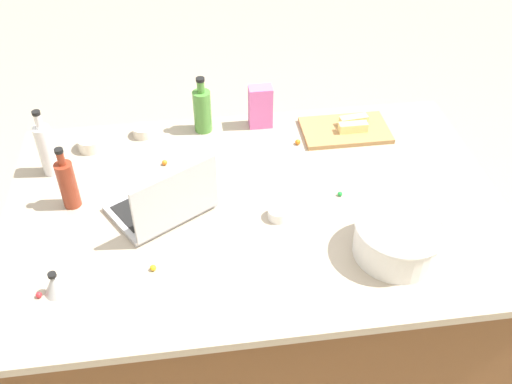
# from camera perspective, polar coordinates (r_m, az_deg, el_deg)

# --- Properties ---
(ground_plane) EXTENTS (12.00, 12.00, 0.00)m
(ground_plane) POSITION_cam_1_polar(r_m,az_deg,el_deg) (2.62, 0.00, -16.00)
(ground_plane) COLOR #B7A88E
(island_counter) EXTENTS (1.66, 1.08, 0.90)m
(island_counter) POSITION_cam_1_polar(r_m,az_deg,el_deg) (2.26, 0.00, -9.66)
(island_counter) COLOR brown
(island_counter) RESTS_ON ground
(laptop) EXTENTS (0.38, 0.35, 0.22)m
(laptop) POSITION_cam_1_polar(r_m,az_deg,el_deg) (1.89, -8.93, -1.13)
(laptop) COLOR #B7B7BC
(laptop) RESTS_ON island_counter
(mixing_bowl_large) EXTENTS (0.27, 0.27, 0.12)m
(mixing_bowl_large) POSITION_cam_1_polar(r_m,az_deg,el_deg) (1.78, 13.83, -4.40)
(mixing_bowl_large) COLOR white
(mixing_bowl_large) RESTS_ON island_counter
(bottle_vinegar) EXTENTS (0.06, 0.06, 0.25)m
(bottle_vinegar) POSITION_cam_1_polar(r_m,az_deg,el_deg) (2.13, -19.92, 4.02)
(bottle_vinegar) COLOR white
(bottle_vinegar) RESTS_ON island_counter
(bottle_olive) EXTENTS (0.07, 0.07, 0.23)m
(bottle_olive) POSITION_cam_1_polar(r_m,az_deg,el_deg) (2.24, -5.30, 8.06)
(bottle_olive) COLOR #4C8C38
(bottle_olive) RESTS_ON island_counter
(bottle_soy) EXTENTS (0.06, 0.06, 0.23)m
(bottle_soy) POSITION_cam_1_polar(r_m,az_deg,el_deg) (1.97, -18.05, 0.82)
(bottle_soy) COLOR maroon
(bottle_soy) RESTS_ON island_counter
(cutting_board) EXTENTS (0.33, 0.20, 0.02)m
(cutting_board) POSITION_cam_1_polar(r_m,az_deg,el_deg) (2.29, 8.76, 6.03)
(cutting_board) COLOR #AD7F4C
(cutting_board) RESTS_ON island_counter
(butter_stick_left) EXTENTS (0.11, 0.05, 0.04)m
(butter_stick_left) POSITION_cam_1_polar(r_m,az_deg,el_deg) (2.30, 9.57, 6.96)
(butter_stick_left) COLOR #F4E58C
(butter_stick_left) RESTS_ON cutting_board
(butter_stick_right) EXTENTS (0.11, 0.04, 0.04)m
(butter_stick_right) POSITION_cam_1_polar(r_m,az_deg,el_deg) (2.26, 9.52, 6.31)
(butter_stick_right) COLOR #F4E58C
(butter_stick_right) RESTS_ON cutting_board
(ramekin_small) EXTENTS (0.07, 0.07, 0.04)m
(ramekin_small) POSITION_cam_1_polar(r_m,az_deg,el_deg) (1.88, 2.26, -2.11)
(ramekin_small) COLOR white
(ramekin_small) RESTS_ON island_counter
(ramekin_medium) EXTENTS (0.09, 0.09, 0.05)m
(ramekin_medium) POSITION_cam_1_polar(r_m,az_deg,el_deg) (2.25, -15.98, 4.61)
(ramekin_medium) COLOR beige
(ramekin_medium) RESTS_ON island_counter
(ramekin_wide) EXTENTS (0.08, 0.08, 0.04)m
(ramekin_wide) POSITION_cam_1_polar(r_m,az_deg,el_deg) (2.28, -11.06, 5.88)
(ramekin_wide) COLOR beige
(ramekin_wide) RESTS_ON island_counter
(kitchen_timer) EXTENTS (0.07, 0.07, 0.08)m
(kitchen_timer) POSITION_cam_1_polar(r_m,az_deg,el_deg) (1.74, -19.17, -8.51)
(kitchen_timer) COLOR #B2B2B7
(kitchen_timer) RESTS_ON island_counter
(candy_bag) EXTENTS (0.09, 0.06, 0.17)m
(candy_bag) POSITION_cam_1_polar(r_m,az_deg,el_deg) (2.26, 0.44, 8.39)
(candy_bag) COLOR pink
(candy_bag) RESTS_ON island_counter
(candy_0) EXTENTS (0.02, 0.02, 0.02)m
(candy_0) POSITION_cam_1_polar(r_m,az_deg,el_deg) (1.75, -10.09, -7.36)
(candy_0) COLOR yellow
(candy_0) RESTS_ON island_counter
(candy_1) EXTENTS (0.02, 0.02, 0.02)m
(candy_1) POSITION_cam_1_polar(r_m,az_deg,el_deg) (1.76, -20.59, -9.47)
(candy_1) COLOR red
(candy_1) RESTS_ON island_counter
(candy_2) EXTENTS (0.02, 0.02, 0.02)m
(candy_2) POSITION_cam_1_polar(r_m,az_deg,el_deg) (2.12, -8.99, 2.87)
(candy_2) COLOR orange
(candy_2) RESTS_ON island_counter
(candy_3) EXTENTS (0.02, 0.02, 0.02)m
(candy_3) POSITION_cam_1_polar(r_m,az_deg,el_deg) (2.20, 4.13, 4.92)
(candy_3) COLOR orange
(candy_3) RESTS_ON island_counter
(candy_4) EXTENTS (0.02, 0.02, 0.02)m
(candy_4) POSITION_cam_1_polar(r_m,az_deg,el_deg) (1.98, 8.25, -0.15)
(candy_4) COLOR green
(candy_4) RESTS_ON island_counter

